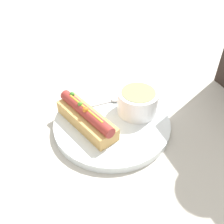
{
  "coord_description": "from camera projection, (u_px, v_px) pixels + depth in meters",
  "views": [
    {
      "loc": [
        0.44,
        -0.18,
        0.46
      ],
      "look_at": [
        0.0,
        0.0,
        0.05
      ],
      "focal_mm": 42.0,
      "sensor_mm": 36.0,
      "label": 1
    }
  ],
  "objects": [
    {
      "name": "hot_dog",
      "position": [
        86.0,
        118.0,
        0.63
      ],
      "size": [
        0.19,
        0.11,
        0.06
      ],
      "rotation": [
        0.0,
        0.0,
        0.31
      ],
      "color": "tan",
      "rests_on": "dinner_plate"
    },
    {
      "name": "dinner_plate",
      "position": [
        112.0,
        124.0,
        0.66
      ],
      "size": [
        0.29,
        0.29,
        0.02
      ],
      "color": "white",
      "rests_on": "ground_plane"
    },
    {
      "name": "soup_bowl",
      "position": [
        138.0,
        101.0,
        0.66
      ],
      "size": [
        0.1,
        0.1,
        0.06
      ],
      "color": "white",
      "rests_on": "dinner_plate"
    },
    {
      "name": "ground_plane",
      "position": [
        112.0,
        126.0,
        0.66
      ],
      "size": [
        4.0,
        4.0,
        0.0
      ],
      "primitive_type": "plane",
      "color": "#BCB7AD"
    },
    {
      "name": "spoon",
      "position": [
        107.0,
        101.0,
        0.71
      ],
      "size": [
        0.03,
        0.16,
        0.01
      ],
      "rotation": [
        0.0,
        0.0,
        1.54
      ],
      "color": "#B7B7BC",
      "rests_on": "dinner_plate"
    }
  ]
}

